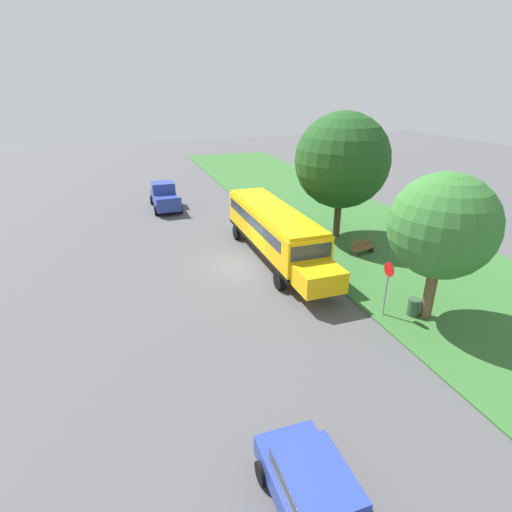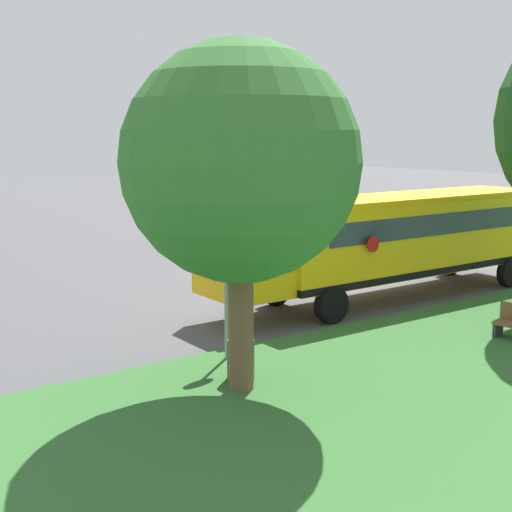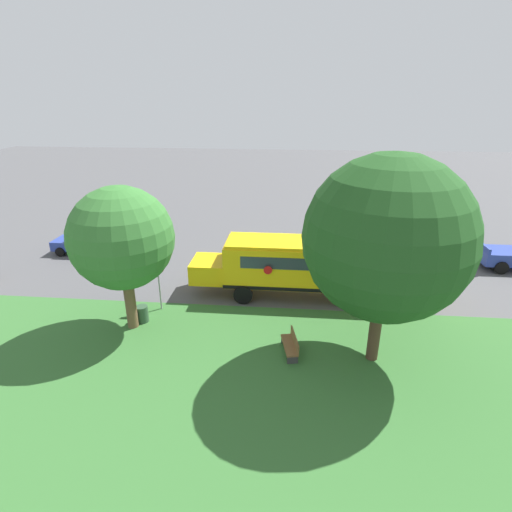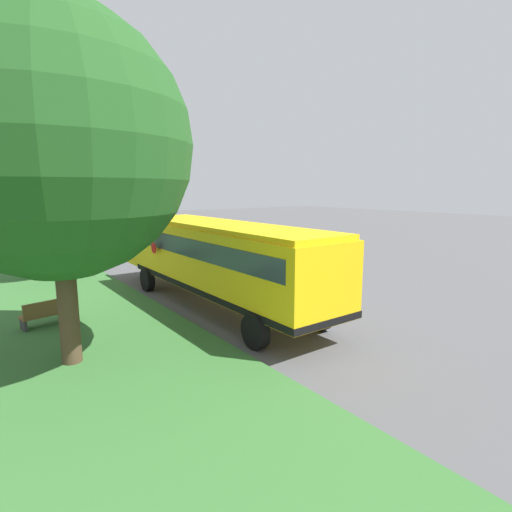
# 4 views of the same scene
# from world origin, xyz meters

# --- Properties ---
(ground_plane) EXTENTS (120.00, 120.00, 0.00)m
(ground_plane) POSITION_xyz_m (0.00, 0.00, 0.00)
(ground_plane) COLOR #4C4C4F
(school_bus) EXTENTS (2.84, 12.42, 3.16)m
(school_bus) POSITION_xyz_m (-2.25, -0.30, 1.92)
(school_bus) COLOR yellow
(school_bus) RESTS_ON ground
(oak_tree_roadside_mid) EXTENTS (4.57, 4.57, 6.81)m
(oak_tree_roadside_mid) POSITION_xyz_m (-6.49, 8.49, 4.53)
(oak_tree_roadside_mid) COLOR brown
(oak_tree_roadside_mid) RESTS_ON ground
(stop_sign) EXTENTS (0.08, 0.68, 2.74)m
(stop_sign) POSITION_xyz_m (-4.60, 7.70, 1.74)
(stop_sign) COLOR gray
(stop_sign) RESTS_ON ground
(trash_bin) EXTENTS (0.56, 0.56, 0.90)m
(trash_bin) POSITION_xyz_m (-5.90, 8.21, 0.45)
(trash_bin) COLOR #2D4C33
(trash_bin) RESTS_ON ground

